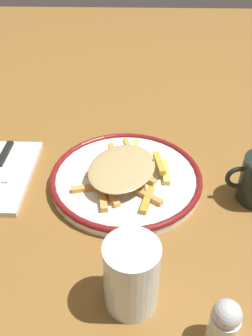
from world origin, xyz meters
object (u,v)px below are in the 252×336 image
plate (126,178)px  water_glass (131,276)px  salt_shaker (224,323)px  fork (8,176)px  fries_heap (123,170)px

plate → water_glass: water_glass is taller
salt_shaker → water_glass: bearing=-24.8°
fork → water_glass: size_ratio=1.53×
fork → water_glass: bearing=134.4°
plate → salt_shaker: 0.34m
water_glass → salt_shaker: (-0.12, 0.05, -0.02)m
fork → water_glass: (-0.25, 0.26, 0.04)m
fork → water_glass: water_glass is taller
water_glass → salt_shaker: size_ratio=1.43×
fries_heap → water_glass: size_ratio=1.86×
water_glass → salt_shaker: water_glass is taller
plate → fries_heap: bearing=43.2°
fork → water_glass: 0.36m
fries_heap → water_glass: 0.26m
water_glass → salt_shaker: 0.13m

